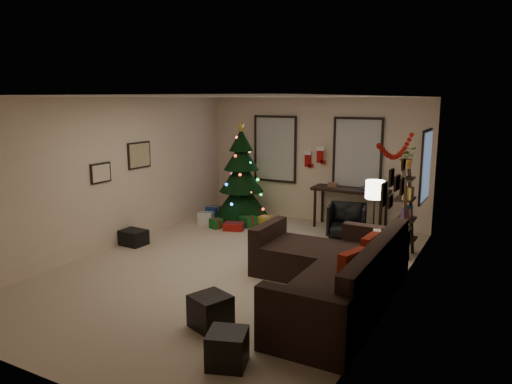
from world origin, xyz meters
TOP-DOWN VIEW (x-y plane):
  - floor at (0.00, 0.00)m, footprint 7.00×7.00m
  - ceiling at (0.00, 0.00)m, footprint 7.00×7.00m
  - wall_back at (0.00, 3.50)m, footprint 5.00×0.00m
  - wall_front at (0.00, -3.50)m, footprint 5.00×0.00m
  - wall_left at (-2.50, 0.00)m, footprint 0.00×7.00m
  - wall_right at (2.50, 0.00)m, footprint 0.00×7.00m
  - window_back_left at (-0.95, 3.47)m, footprint 1.05×0.06m
  - window_back_right at (0.95, 3.47)m, footprint 1.05×0.06m
  - window_right_wall at (2.47, 2.55)m, footprint 0.06×0.90m
  - christmas_tree at (-1.43, 2.76)m, footprint 1.19×1.19m
  - presents at (-1.43, 2.27)m, footprint 1.50×1.01m
  - sofa at (1.80, -0.34)m, footprint 2.14×3.09m
  - pillow_red_a at (2.21, -0.85)m, footprint 0.26×0.48m
  - pillow_red_b at (2.21, -0.05)m, footprint 0.16×0.46m
  - pillow_cream at (2.21, 0.30)m, footprint 0.21×0.40m
  - ottoman_near at (0.80, -1.84)m, footprint 0.53×0.53m
  - ottoman_far at (1.42, -2.46)m, footprint 0.49×0.49m
  - desk at (0.91, 3.22)m, footprint 1.57×0.56m
  - desk_chair at (1.05, 2.57)m, footprint 0.76×0.73m
  - bookshelf at (2.30, 1.93)m, footprint 0.30×0.47m
  - potted_plant at (2.30, 1.64)m, footprint 0.47×0.42m
  - floor_lamp at (1.95, 1.08)m, footprint 0.30×0.30m
  - art_map at (-2.48, 0.69)m, footprint 0.04×0.60m
  - art_abstract at (-2.48, -0.30)m, footprint 0.04×0.45m
  - gallery at (2.48, -0.07)m, footprint 0.03×1.25m
  - garland at (2.45, 0.12)m, footprint 0.08×1.90m
  - stocking_left at (-0.14, 3.47)m, footprint 0.20×0.05m
  - stocking_right at (0.19, 3.33)m, footprint 0.20×0.05m
  - storage_bin at (-2.32, 0.20)m, footprint 0.58×0.40m

SIDE VIEW (x-z plane):
  - floor at x=0.00m, z-range 0.00..0.00m
  - presents at x=-1.43m, z-range -0.03..0.25m
  - storage_bin at x=-2.32m, z-range 0.00..0.28m
  - ottoman_far at x=1.42m, z-range 0.00..0.37m
  - ottoman_near at x=0.80m, z-range 0.00..0.39m
  - sofa at x=1.80m, z-range -0.16..0.77m
  - desk_chair at x=1.05m, z-range 0.00..0.67m
  - pillow_cream at x=2.21m, z-range 0.44..0.82m
  - pillow_red_a at x=2.21m, z-range 0.41..0.87m
  - pillow_red_b at x=2.21m, z-range 0.42..0.86m
  - desk at x=0.91m, z-range 0.32..1.17m
  - bookshelf at x=2.30m, z-range -0.02..1.54m
  - christmas_tree at x=-1.43m, z-range -0.19..2.02m
  - floor_lamp at x=1.95m, z-range 0.48..1.89m
  - wall_left at x=-2.50m, z-range -2.15..4.85m
  - wall_right at x=2.50m, z-range -2.15..4.85m
  - wall_back at x=0.00m, z-range -1.15..3.85m
  - wall_front at x=0.00m, z-range -1.15..3.85m
  - stocking_left at x=-0.14m, z-range 1.19..1.55m
  - art_abstract at x=-2.48m, z-range 1.23..1.58m
  - stocking_right at x=0.19m, z-range 1.31..1.67m
  - window_right_wall at x=2.47m, z-range 0.85..2.15m
  - window_back_left at x=-0.95m, z-range 0.80..2.30m
  - window_back_right at x=0.95m, z-range 0.80..2.30m
  - gallery at x=2.48m, z-range 1.30..1.84m
  - art_map at x=-2.48m, z-range 1.36..1.86m
  - potted_plant at x=2.30m, z-range 1.56..2.03m
  - garland at x=2.45m, z-range 1.89..2.19m
  - ceiling at x=0.00m, z-range 2.70..2.70m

